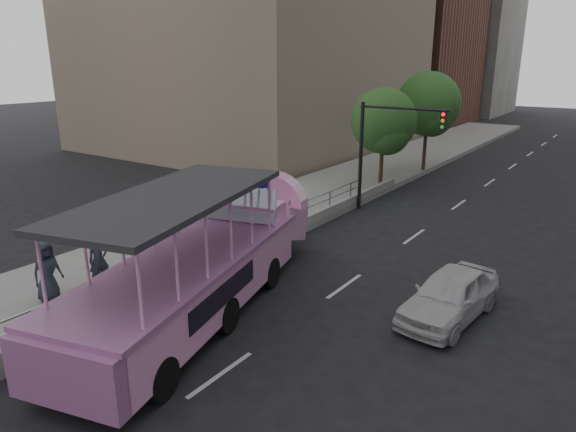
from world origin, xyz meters
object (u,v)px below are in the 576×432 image
object	(u,v)px
pedestrian_far	(47,271)
street_tree_far	(429,107)
duck_boat	(208,260)
traffic_signal	(384,140)
car	(450,295)
parking_sign	(263,213)
pedestrian_near	(99,260)
street_tree_near	(385,124)

from	to	relation	value
pedestrian_far	street_tree_far	distance (m)	24.60
duck_boat	traffic_signal	distance (m)	12.12
duck_boat	car	xyz separation A→B (m)	(6.20, 3.28, -0.71)
duck_boat	street_tree_far	world-z (taller)	street_tree_far
duck_boat	car	distance (m)	7.05
car	street_tree_far	xyz separation A→B (m)	(-7.57, 18.10, 3.60)
duck_boat	traffic_signal	world-z (taller)	traffic_signal
parking_sign	traffic_signal	bearing A→B (deg)	83.26
car	pedestrian_near	bearing A→B (deg)	-147.47
car	street_tree_far	world-z (taller)	street_tree_far
pedestrian_near	parking_sign	xyz separation A→B (m)	(2.32, 5.34, 0.62)
pedestrian_near	street_tree_near	bearing A→B (deg)	8.41
pedestrian_near	pedestrian_far	distance (m)	1.51
pedestrian_far	parking_sign	bearing A→B (deg)	-24.92
traffic_signal	car	bearing A→B (deg)	-54.56
street_tree_far	pedestrian_far	bearing A→B (deg)	-95.35
car	parking_sign	distance (m)	7.23
street_tree_near	street_tree_far	xyz separation A→B (m)	(0.20, 6.00, 0.49)
street_tree_near	pedestrian_far	bearing A→B (deg)	-96.48
parking_sign	traffic_signal	size ratio (longest dim) A/B	0.55
pedestrian_far	street_tree_far	size ratio (longest dim) A/B	0.28
traffic_signal	street_tree_far	world-z (taller)	street_tree_far
car	street_tree_far	distance (m)	19.94
car	parking_sign	xyz separation A→B (m)	(-7.12, 0.59, 1.08)
duck_boat	parking_sign	world-z (taller)	duck_boat
traffic_signal	parking_sign	bearing A→B (deg)	-96.74
car	parking_sign	world-z (taller)	parking_sign
street_tree_far	duck_boat	bearing A→B (deg)	-86.36
duck_boat	pedestrian_far	bearing A→B (deg)	-141.16
parking_sign	pedestrian_far	bearing A→B (deg)	-111.81
pedestrian_near	street_tree_far	xyz separation A→B (m)	(1.87, 22.84, 3.14)
pedestrian_near	traffic_signal	bearing A→B (deg)	0.38
pedestrian_near	street_tree_near	xyz separation A→B (m)	(1.67, 16.84, 2.65)
duck_boat	street_tree_near	bearing A→B (deg)	95.80
duck_boat	street_tree_far	size ratio (longest dim) A/B	1.83
pedestrian_near	street_tree_near	distance (m)	17.13
pedestrian_far	street_tree_near	size ratio (longest dim) A/B	0.32
duck_boat	street_tree_near	world-z (taller)	street_tree_near
pedestrian_far	pedestrian_near	bearing A→B (deg)	-18.62
duck_boat	pedestrian_near	world-z (taller)	duck_boat
pedestrian_far	traffic_signal	size ratio (longest dim) A/B	0.35
duck_boat	street_tree_far	distance (m)	21.61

